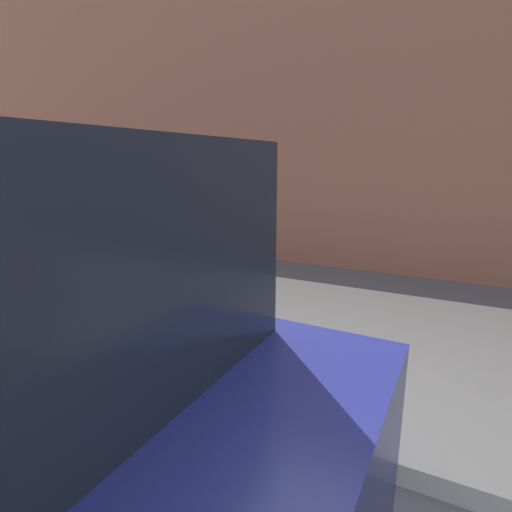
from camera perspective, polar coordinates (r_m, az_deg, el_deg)
The scene contains 3 objects.
sidewalk at distance 3.88m, azimuth 3.99°, elevation -10.50°, with size 24.00×2.80×0.13m.
building_facade at distance 6.41m, azimuth 15.43°, elevation 25.27°, with size 24.00×0.30×5.98m.
parking_meter at distance 2.40m, azimuth -0.00°, elevation 3.58°, with size 0.18×0.12×1.55m.
Camera 1 is at (1.35, -1.07, 1.64)m, focal length 28.00 mm.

